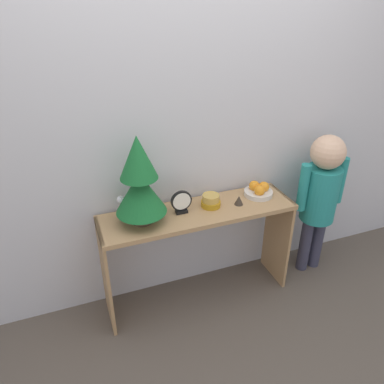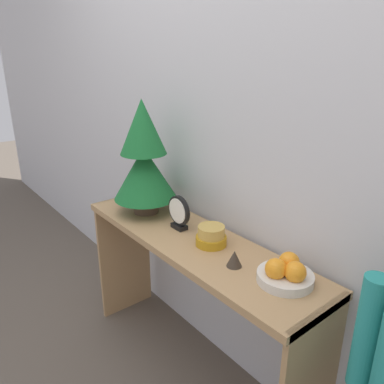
# 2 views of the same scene
# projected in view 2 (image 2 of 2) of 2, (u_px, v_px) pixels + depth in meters

# --- Properties ---
(back_wall) EXTENTS (7.00, 0.05, 2.50)m
(back_wall) POSITION_uv_depth(u_px,v_px,m) (234.00, 98.00, 1.49)
(back_wall) COLOR silver
(back_wall) RESTS_ON ground_plane
(console_table) EXTENTS (1.24, 0.34, 0.70)m
(console_table) POSITION_uv_depth(u_px,v_px,m) (192.00, 269.00, 1.61)
(console_table) COLOR tan
(console_table) RESTS_ON ground_plane
(mini_tree) EXTENTS (0.30, 0.30, 0.54)m
(mini_tree) POSITION_uv_depth(u_px,v_px,m) (144.00, 159.00, 1.73)
(mini_tree) COLOR #4C3828
(mini_tree) RESTS_ON console_table
(fruit_bowl) EXTENTS (0.19, 0.19, 0.09)m
(fruit_bowl) POSITION_uv_depth(u_px,v_px,m) (286.00, 273.00, 1.24)
(fruit_bowl) COLOR silver
(fruit_bowl) RESTS_ON console_table
(singing_bowl) EXTENTS (0.12, 0.12, 0.08)m
(singing_bowl) POSITION_uv_depth(u_px,v_px,m) (211.00, 236.00, 1.49)
(singing_bowl) COLOR #B78419
(singing_bowl) RESTS_ON console_table
(desk_clock) EXTENTS (0.13, 0.04, 0.15)m
(desk_clock) POSITION_uv_depth(u_px,v_px,m) (179.00, 213.00, 1.62)
(desk_clock) COLOR black
(desk_clock) RESTS_ON console_table
(figurine) EXTENTS (0.06, 0.06, 0.06)m
(figurine) POSITION_uv_depth(u_px,v_px,m) (234.00, 259.00, 1.34)
(figurine) COLOR #382D23
(figurine) RESTS_ON console_table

